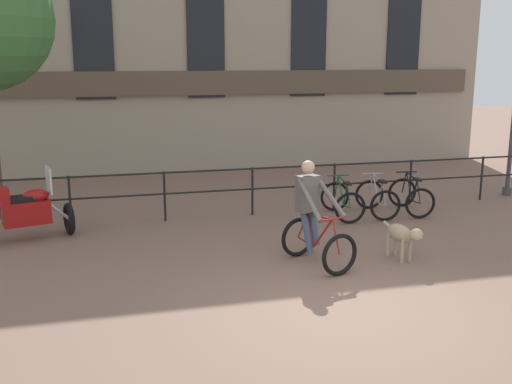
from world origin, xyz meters
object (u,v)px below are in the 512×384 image
object	(u,v)px
parked_bicycle_mid_left	(377,199)
parked_motorcycle	(25,211)
parked_bicycle_mid_right	(411,196)
dog	(403,235)
parked_bicycle_near_lamp	(342,201)
cyclist_with_bike	(313,219)

from	to	relation	value
parked_bicycle_mid_left	parked_motorcycle	bearing A→B (deg)	7.37
parked_bicycle_mid_left	parked_bicycle_mid_right	xyz separation A→B (m)	(0.81, 0.00, 0.00)
dog	parked_bicycle_mid_right	xyz separation A→B (m)	(1.71, 2.84, -0.09)
dog	parked_bicycle_mid_right	world-z (taller)	parked_bicycle_mid_right
parked_bicycle_near_lamp	parked_bicycle_mid_right	bearing A→B (deg)	-175.16
parked_bicycle_mid_left	parked_bicycle_mid_right	distance (m)	0.81
parked_bicycle_mid_right	parked_bicycle_mid_left	bearing A→B (deg)	7.41
cyclist_with_bike	parked_motorcycle	distance (m)	5.36
dog	parked_bicycle_mid_left	world-z (taller)	parked_bicycle_mid_left
cyclist_with_bike	parked_bicycle_mid_right	bearing A→B (deg)	21.82
dog	parked_bicycle_near_lamp	distance (m)	2.84
dog	parked_bicycle_mid_left	xyz separation A→B (m)	(0.90, 2.84, -0.09)
parked_motorcycle	parked_bicycle_mid_right	size ratio (longest dim) A/B	1.47
parked_bicycle_mid_right	dog	bearing A→B (deg)	66.34
parked_motorcycle	cyclist_with_bike	bearing A→B (deg)	-133.20
parked_bicycle_mid_right	parked_bicycle_near_lamp	bearing A→B (deg)	7.41
cyclist_with_bike	parked_bicycle_near_lamp	xyz separation A→B (m)	(1.60, 2.60, -0.41)
cyclist_with_bike	parked_bicycle_mid_left	bearing A→B (deg)	30.04
dog	parked_bicycle_near_lamp	size ratio (longest dim) A/B	0.88
parked_bicycle_near_lamp	parked_bicycle_mid_left	xyz separation A→B (m)	(0.81, 0.00, 0.00)
dog	parked_bicycle_near_lamp	xyz separation A→B (m)	(0.10, 2.84, -0.09)
parked_bicycle_near_lamp	cyclist_with_bike	bearing A→B (deg)	63.16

